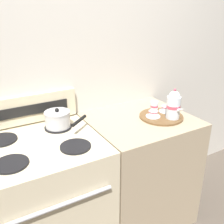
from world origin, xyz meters
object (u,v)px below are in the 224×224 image
object	(u,v)px
stove	(45,202)
creamer_jug	(154,106)
teacup_left	(153,114)
teapot	(174,105)
teacup_right	(166,109)
saucepan	(58,119)
serving_tray	(161,116)

from	to	relation	value
stove	creamer_jug	xyz separation A→B (m)	(0.93, 0.05, 0.50)
stove	teacup_left	xyz separation A→B (m)	(0.84, -0.04, 0.48)
stove	teapot	size ratio (longest dim) A/B	4.08
teacup_right	saucepan	bearing A→B (deg)	168.50
teacup_left	teapot	bearing A→B (deg)	-39.06
stove	teapot	distance (m)	1.12
teacup_left	teacup_right	distance (m)	0.15
stove	serving_tray	distance (m)	1.02
stove	teacup_left	bearing A→B (deg)	-2.96
teapot	teacup_right	bearing A→B (deg)	72.53
teacup_right	creamer_jug	size ratio (longest dim) A/B	1.42
creamer_jug	stove	bearing A→B (deg)	-176.98
teacup_right	teapot	bearing A→B (deg)	-107.47
saucepan	teapot	distance (m)	0.82
teapot	teacup_left	distance (m)	0.16
teapot	teacup_right	distance (m)	0.15
serving_tray	teacup_right	bearing A→B (deg)	27.88
serving_tray	creamer_jug	world-z (taller)	creamer_jug
saucepan	teacup_left	xyz separation A→B (m)	(0.66, -0.19, -0.03)
stove	serving_tray	bearing A→B (deg)	-3.63
teapot	teacup_right	world-z (taller)	teapot
saucepan	teapot	xyz separation A→B (m)	(0.77, -0.28, 0.05)
creamer_jug	teacup_left	bearing A→B (deg)	-131.69
stove	teapot	bearing A→B (deg)	-7.93
teapot	teacup_right	size ratio (longest dim) A/B	2.09
serving_tray	teacup_left	distance (m)	0.07
saucepan	teapot	size ratio (longest dim) A/B	1.24
serving_tray	teacup_left	xyz separation A→B (m)	(-0.07, 0.01, 0.03)
saucepan	teacup_left	bearing A→B (deg)	-16.28
saucepan	creamer_jug	xyz separation A→B (m)	(0.74, -0.10, -0.02)
teapot	creamer_jug	distance (m)	0.19
teapot	teacup_left	bearing A→B (deg)	140.94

